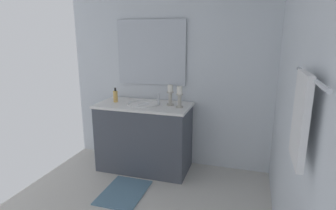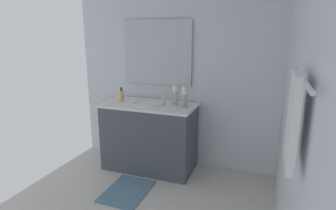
{
  "view_description": "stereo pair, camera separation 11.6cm",
  "coord_description": "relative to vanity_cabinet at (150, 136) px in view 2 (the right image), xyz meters",
  "views": [
    {
      "loc": [
        1.79,
        1.02,
        1.66
      ],
      "look_at": [
        -0.23,
        0.4,
        1.12
      ],
      "focal_mm": 29.56,
      "sensor_mm": 36.0,
      "label": 1
    },
    {
      "loc": [
        1.75,
        1.13,
        1.66
      ],
      "look_at": [
        -0.23,
        0.4,
        1.12
      ],
      "focal_mm": 29.56,
      "sensor_mm": 36.0,
      "label": 2
    }
  ],
  "objects": [
    {
      "name": "wall_back",
      "position": [
        1.25,
        1.54,
        0.8
      ],
      "size": [
        3.14,
        0.04,
        2.45
      ],
      "primitive_type": "cube",
      "color": "silver",
      "rests_on": "ground"
    },
    {
      "name": "wall_left",
      "position": [
        -0.33,
        0.22,
        0.8
      ],
      "size": [
        0.04,
        2.64,
        2.45
      ],
      "primitive_type": "cube",
      "color": "silver",
      "rests_on": "ground"
    },
    {
      "name": "vanity_cabinet",
      "position": [
        0.0,
        0.0,
        0.0
      ],
      "size": [
        0.58,
        1.15,
        0.84
      ],
      "color": "#474C56",
      "rests_on": "ground"
    },
    {
      "name": "sink_basin",
      "position": [
        0.0,
        0.0,
        0.38
      ],
      "size": [
        0.4,
        0.4,
        0.24
      ],
      "color": "white",
      "rests_on": "vanity_cabinet"
    },
    {
      "name": "mirror",
      "position": [
        -0.28,
        0.0,
        1.02
      ],
      "size": [
        0.02,
        0.9,
        0.81
      ],
      "primitive_type": "cube",
      "color": "silver"
    },
    {
      "name": "candle_holder_tall",
      "position": [
        0.02,
        0.46,
        0.55
      ],
      "size": [
        0.09,
        0.09,
        0.25
      ],
      "color": "#B7B2A5",
      "rests_on": "vanity_cabinet"
    },
    {
      "name": "candle_holder_short",
      "position": [
        -0.05,
        0.32,
        0.55
      ],
      "size": [
        0.09,
        0.09,
        0.25
      ],
      "color": "#B7B2A5",
      "rests_on": "vanity_cabinet"
    },
    {
      "name": "soap_bottle",
      "position": [
        -0.01,
        -0.38,
        0.5
      ],
      "size": [
        0.06,
        0.06,
        0.18
      ],
      "color": "#E5B259",
      "rests_on": "vanity_cabinet"
    },
    {
      "name": "towel_bar",
      "position": [
        1.7,
        1.48,
        1.06
      ],
      "size": [
        0.69,
        0.02,
        0.02
      ],
      "primitive_type": "cylinder",
      "rotation": [
        0.0,
        1.57,
        0.0
      ],
      "color": "silver"
    },
    {
      "name": "towel_near_vanity",
      "position": [
        1.7,
        1.47,
        0.86
      ],
      "size": [
        0.28,
        0.03,
        0.43
      ],
      "primitive_type": "cube",
      "color": "white",
      "rests_on": "towel_bar"
    },
    {
      "name": "bath_mat",
      "position": [
        0.62,
        0.0,
        -0.42
      ],
      "size": [
        0.6,
        0.44,
        0.02
      ],
      "primitive_type": "cube",
      "color": "slate",
      "rests_on": "ground"
    }
  ]
}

